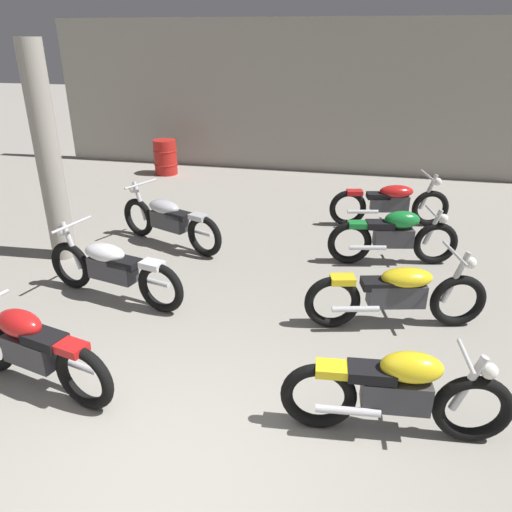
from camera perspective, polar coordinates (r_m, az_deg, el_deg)
The scene contains 11 objects.
ground_plane at distance 4.31m, azimuth -10.48°, elevation -24.82°, with size 60.00×60.00×0.00m, color gray.
back_wall at distance 12.74m, azimuth 7.02°, elevation 17.67°, with size 13.49×0.24×3.60m, color #9E998E.
support_pillar at distance 7.97m, azimuth -22.90°, elevation 10.60°, with size 0.36×0.36×3.20m, color #9E998E.
motorcycle_left_row_0 at distance 5.32m, azimuth -24.56°, elevation -9.64°, with size 1.94×0.64×0.88m.
motorcycle_left_row_1 at distance 6.69m, azimuth -16.32°, elevation -1.31°, with size 2.14×0.78×0.97m.
motorcycle_left_row_2 at distance 8.24m, azimuth -10.04°, elevation 4.18°, with size 2.05×1.02×0.97m.
motorcycle_right_row_0 at distance 4.51m, azimuth 16.00°, elevation -14.79°, with size 1.97×0.52×0.88m.
motorcycle_right_row_1 at distance 6.05m, azimuth 16.05°, elevation -4.12°, with size 2.13×0.83×0.97m.
motorcycle_right_row_2 at distance 7.71m, azimuth 15.67°, elevation 2.28°, with size 1.95×0.64×0.88m.
motorcycle_right_row_3 at distance 9.29m, azimuth 15.28°, elevation 6.02°, with size 2.14×0.79×0.97m.
oil_drum at distance 12.74m, azimuth -10.43°, elevation 11.17°, with size 0.59×0.59×0.85m.
Camera 1 is at (1.30, -2.54, 3.23)m, focal length 34.60 mm.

